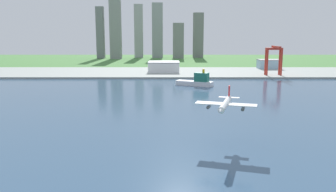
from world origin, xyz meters
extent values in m
plane|color=#49823E|center=(0.00, 300.00, 0.00)|extent=(2400.00, 2400.00, 0.00)
cube|color=#385675|center=(0.00, 240.00, 0.07)|extent=(840.00, 360.00, 0.15)
cube|color=#9BA29C|center=(0.00, 490.00, 1.25)|extent=(840.00, 140.00, 2.50)
cylinder|color=silver|center=(10.42, 137.56, 23.60)|extent=(12.73, 33.33, 3.26)
cone|color=silver|center=(5.24, 120.11, 23.60)|extent=(3.99, 4.32, 3.10)
cube|color=silver|center=(10.90, 139.18, 23.11)|extent=(32.89, 16.25, 0.50)
cube|color=red|center=(14.74, 152.14, 27.18)|extent=(1.63, 4.03, 7.82)
cube|color=silver|center=(14.74, 152.14, 24.25)|extent=(12.14, 6.85, 0.36)
cylinder|color=#4C4F54|center=(19.23, 135.65, 21.32)|extent=(3.06, 5.05, 1.79)
cylinder|color=#4C4F54|center=(1.99, 140.76, 21.32)|extent=(3.06, 5.05, 1.79)
cube|color=white|center=(10.94, 360.00, 2.82)|extent=(43.55, 28.15, 5.34)
cube|color=#1E6B59|center=(18.89, 356.31, 10.55)|extent=(17.93, 14.96, 10.12)
cylinder|color=yellow|center=(20.84, 355.40, 17.75)|extent=(2.66, 2.66, 4.27)
cube|color=#B72D23|center=(117.36, 440.77, 20.11)|extent=(2.20, 2.20, 35.22)
cube|color=#B72D23|center=(137.02, 440.77, 20.11)|extent=(2.20, 2.20, 35.22)
cube|color=#B72D23|center=(117.36, 448.77, 20.11)|extent=(2.20, 2.20, 35.22)
cube|color=#B72D23|center=(137.02, 448.77, 20.11)|extent=(2.20, 2.20, 35.22)
cube|color=#B72D23|center=(127.19, 444.77, 39.12)|extent=(22.07, 10.00, 2.80)
cube|color=#B72D23|center=(127.19, 435.73, 41.92)|extent=(2.60, 36.17, 2.60)
cube|color=white|center=(-26.09, 489.97, 9.61)|extent=(46.31, 39.55, 14.22)
cube|color=gray|center=(-26.09, 489.97, 17.32)|extent=(47.24, 40.34, 1.20)
cube|color=#99BCD1|center=(148.09, 537.48, 9.45)|extent=(35.52, 25.74, 13.90)
cube|color=gray|center=(148.09, 537.48, 17.00)|extent=(36.23, 26.25, 1.20)
cube|color=slate|center=(-183.55, 815.63, 61.71)|extent=(17.84, 18.28, 123.42)
cube|color=gray|center=(-144.05, 798.22, 68.49)|extent=(26.21, 19.87, 136.99)
cube|color=#A0A0A4|center=(-93.02, 843.46, 65.61)|extent=(20.95, 15.86, 131.21)
cube|color=gray|center=(-45.82, 840.04, 66.96)|extent=(26.17, 26.32, 133.92)
cube|color=gray|center=(5.43, 816.80, 42.58)|extent=(26.28, 16.75, 85.16)
cube|color=slate|center=(55.96, 845.55, 55.33)|extent=(24.80, 24.86, 110.66)
camera|label=1|loc=(-19.70, -41.17, 59.78)|focal=37.31mm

